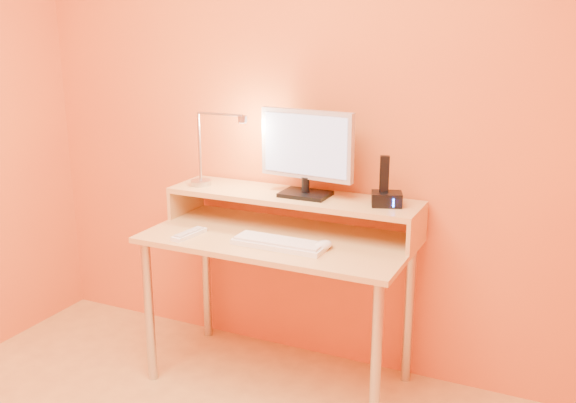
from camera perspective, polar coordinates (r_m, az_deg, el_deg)
The scene contains 25 objects.
wall_back at distance 3.08m, azimuth 1.73°, elevation 8.04°, with size 3.00×0.04×2.50m, color #CE5929.
desk_leg_fl at distance 3.13m, azimuth -12.12°, elevation -9.48°, with size 0.04×0.04×0.69m, color #B6B6B7.
desk_leg_fr at distance 2.67m, azimuth 7.75°, elevation -13.87°, with size 0.04×0.04×0.69m, color #B6B6B7.
desk_leg_bl at distance 3.50m, azimuth -7.19°, elevation -6.46°, with size 0.04×0.04×0.69m, color #B6B6B7.
desk_leg_br at distance 3.10m, azimuth 10.58°, elevation -9.63°, with size 0.04×0.04×0.69m, color #B6B6B7.
desk_lower at distance 2.92m, azimuth -0.85°, elevation -3.33°, with size 1.20×0.60×0.03m, color tan.
shelf_riser_left at distance 3.30m, azimuth -8.97°, elevation 0.19°, with size 0.02×0.30×0.14m, color tan.
shelf_riser_right at distance 2.84m, azimuth 11.30°, elevation -2.49°, with size 0.02×0.30×0.14m, color tan.
desk_shelf at distance 3.00m, azimuth 0.39°, elevation 0.40°, with size 1.20×0.30×0.03m, color tan.
monitor_foot at distance 2.97m, azimuth 1.54°, elevation 0.66°, with size 0.22×0.16×0.02m, color black.
monitor_neck at distance 2.96m, azimuth 1.55°, elevation 1.48°, with size 0.04×0.04×0.07m, color black.
monitor_panel at distance 2.93m, azimuth 1.65°, elevation 5.04°, with size 0.46×0.04×0.31m, color #B4B5BD.
monitor_back at distance 2.95m, azimuth 1.83°, elevation 5.11°, with size 0.41×0.01×0.27m, color black.
monitor_screen at distance 2.91m, azimuth 1.51°, elevation 4.98°, with size 0.42×0.00×0.27m, color #97A9D6.
lamp_base at distance 3.19m, azimuth -7.67°, elevation 1.65°, with size 0.10×0.10×0.03m, color #B6B6B7.
lamp_post at distance 3.16m, azimuth -7.79°, elevation 4.78°, with size 0.01×0.01×0.33m, color #B6B6B7.
lamp_arm at distance 3.07m, azimuth -6.00°, elevation 7.65°, with size 0.01×0.01×0.24m, color #B6B6B7.
lamp_head at distance 3.01m, azimuth -4.01°, elevation 7.26°, with size 0.04×0.04×0.03m, color #B6B6B7.
lamp_bulb at distance 3.01m, azimuth -4.00°, elevation 6.96°, with size 0.03×0.03×0.00m, color #FFEAC6.
phone_dock at distance 2.84m, azimuth 8.68°, elevation 0.22°, with size 0.13×0.10×0.06m, color black.
phone_handset at distance 2.82m, azimuth 8.48°, elevation 2.41°, with size 0.04×0.03×0.16m, color black.
phone_led at distance 2.78m, azimuth 9.27°, elevation -0.14°, with size 0.01×0.00×0.04m, color #2571FD.
keyboard at distance 2.78m, azimuth -0.79°, elevation -3.79°, with size 0.41×0.13×0.02m, color white.
mouse at distance 2.74m, azimuth 3.02°, elevation -3.90°, with size 0.07×0.12×0.04m, color white.
remote_control at distance 2.95m, azimuth -8.69°, elevation -2.88°, with size 0.05×0.19×0.02m, color white.
Camera 1 is at (1.21, -1.30, 1.65)m, focal length 40.39 mm.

